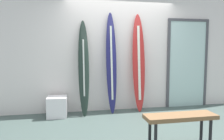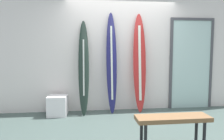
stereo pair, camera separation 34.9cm
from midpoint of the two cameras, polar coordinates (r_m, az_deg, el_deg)
name	(u,v)px [view 2 (the right image)]	position (r m, az deg, el deg)	size (l,w,h in m)	color
ground	(132,129)	(3.95, 8.16, -15.56)	(8.00, 8.00, 0.04)	#445551
wall_back	(121,50)	(4.96, 4.49, 5.47)	(7.20, 0.20, 2.80)	silver
surfboard_charcoal	(84,68)	(4.54, -5.50, 0.48)	(0.23, 0.43, 2.04)	#1E2D26
surfboard_navy	(112,63)	(4.64, 2.04, 1.79)	(0.24, 0.32, 2.23)	navy
surfboard_crimson	(140,64)	(4.79, 9.55, 1.73)	(0.29, 0.29, 2.21)	#B52726
display_block_left	(58,106)	(4.66, -12.44, -9.39)	(0.41, 0.41, 0.42)	white
glass_door	(191,62)	(5.44, 22.35, 1.96)	(1.07, 0.06, 2.15)	silver
bench	(173,121)	(3.17, 19.23, -12.84)	(1.04, 0.30, 0.48)	brown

